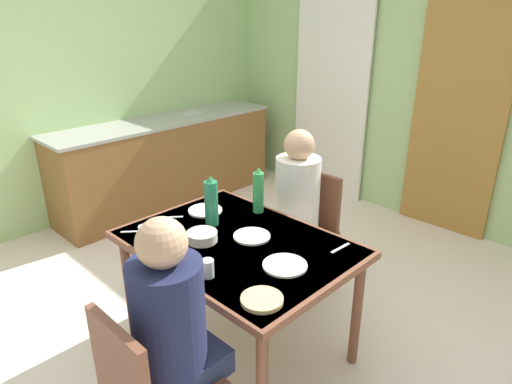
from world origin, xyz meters
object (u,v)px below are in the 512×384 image
Objects in this scene: chair_far_diner at (307,225)px; water_bottle_green_far at (211,202)px; dining_table at (237,253)px; person_near_diner at (171,316)px; kitchen_counter at (167,161)px; water_bottle_green_near at (258,191)px; person_far_diner at (296,194)px; serving_bowl_center at (202,237)px.

water_bottle_green_far is at bearing 80.82° from chair_far_diner.
person_near_diner reaches higher than dining_table.
water_bottle_green_near is (2.00, -0.68, 0.42)m from kitchen_counter.
water_bottle_green_far reaches higher than water_bottle_green_near.
kitchen_counter is 3.14× the size of person_near_diner.
person_far_diner reaches higher than chair_far_diner.
water_bottle_green_far is 1.80× the size of serving_bowl_center.
kitchen_counter is 3.06m from person_near_diner.
kitchen_counter reaches higher than dining_table.
chair_far_diner is 5.12× the size of serving_bowl_center.
person_far_diner is at bearing 90.00° from chair_far_diner.
water_bottle_green_near reaches higher than chair_far_diner.
chair_far_diner is at bearing 99.53° from dining_table.
dining_table is at bearing 101.42° from person_far_diner.
water_bottle_green_near reaches higher than serving_bowl_center.
water_bottle_green_far is at bearing 129.50° from person_near_diner.
chair_far_diner reaches higher than serving_bowl_center.
water_bottle_green_near is at bearing 116.47° from person_near_diner.
chair_far_diner is 0.87m from water_bottle_green_far.
chair_far_diner is (2.05, -0.23, 0.05)m from kitchen_counter.
kitchen_counter is at bearing -6.51° from chair_far_diner.
water_bottle_green_far is 0.24m from serving_bowl_center.
person_far_diner reaches higher than water_bottle_green_near.
water_bottle_green_near is (-0.05, -0.31, 0.09)m from person_far_diner.
kitchen_counter is 2.15m from water_bottle_green_near.
dining_table is at bearing 115.97° from person_near_diner.
serving_bowl_center is (-0.47, 0.54, -0.02)m from person_near_diner.
water_bottle_green_near is (-0.52, 1.03, 0.09)m from person_near_diner.
person_near_diner is (2.51, -1.71, 0.33)m from kitchen_counter.
person_near_diner reaches higher than chair_far_diner.
kitchen_counter is 8.20× the size of water_bottle_green_near.
chair_far_diner reaches higher than dining_table.
person_far_diner is at bearing 89.79° from serving_bowl_center.
kitchen_counter reaches higher than chair_far_diner.
person_near_diner is at bearing 107.37° from chair_far_diner.
person_far_diner is at bearing 101.42° from dining_table.
person_near_diner is 2.61× the size of water_bottle_green_near.
person_far_diner is 0.81m from serving_bowl_center.
dining_table is (2.18, -1.04, 0.21)m from kitchen_counter.
person_near_diner is 2.52× the size of water_bottle_green_far.
person_near_diner reaches higher than serving_bowl_center.
person_near_diner is at bearing -34.31° from kitchen_counter.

